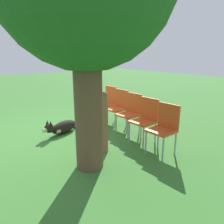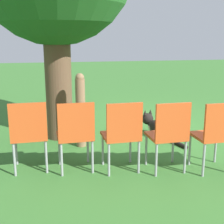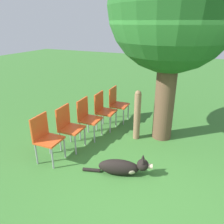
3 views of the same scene
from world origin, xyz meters
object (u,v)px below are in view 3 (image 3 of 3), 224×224
object	(u,v)px
red_chair_3	(103,108)
red_chair_4	(117,102)
red_chair_2	(87,116)
red_chair_1	(68,125)
dog	(123,167)
red_chair_0	(45,136)
oak_tree	(174,8)
fence_post	(137,115)

from	to	relation	value
red_chair_3	red_chair_4	xyz separation A→B (m)	(0.11, 0.56, 0.00)
red_chair_2	red_chair_4	bearing A→B (deg)	76.18
red_chair_2	red_chair_1	bearing A→B (deg)	-103.82
dog	red_chair_0	bearing A→B (deg)	170.76
red_chair_1	red_chair_4	xyz separation A→B (m)	(0.34, 1.69, 0.00)
red_chair_1	red_chair_2	world-z (taller)	same
oak_tree	fence_post	world-z (taller)	oak_tree
red_chair_2	red_chair_4	world-z (taller)	same
dog	red_chair_1	distance (m)	1.47
fence_post	red_chair_2	bearing A→B (deg)	-158.44
dog	oak_tree	bearing A→B (deg)	63.11
red_chair_2	red_chair_0	bearing A→B (deg)	-103.82
dog	red_chair_1	xyz separation A→B (m)	(-1.37, 0.37, 0.37)
red_chair_4	dog	bearing A→B (deg)	-65.76
red_chair_2	red_chair_3	xyz separation A→B (m)	(0.11, 0.56, 0.00)
dog	red_chair_4	size ratio (longest dim) A/B	1.31
dog	red_chair_3	xyz separation A→B (m)	(-1.14, 1.49, 0.37)
fence_post	red_chair_4	xyz separation A→B (m)	(-0.81, 0.72, -0.05)
dog	red_chair_3	world-z (taller)	red_chair_3
red_chair_4	red_chair_0	bearing A→B (deg)	-103.82
red_chair_2	red_chair_4	xyz separation A→B (m)	(0.23, 1.13, 0.00)
fence_post	red_chair_1	xyz separation A→B (m)	(-1.15, -0.97, -0.05)
oak_tree	red_chair_2	bearing A→B (deg)	-155.30
red_chair_3	red_chair_4	size ratio (longest dim) A/B	1.00
red_chair_2	dog	bearing A→B (deg)	-38.81
fence_post	red_chair_4	distance (m)	1.08
oak_tree	red_chair_3	size ratio (longest dim) A/B	4.39
oak_tree	red_chair_2	xyz separation A→B (m)	(-1.55, -0.71, -2.19)
red_chair_0	red_chair_4	distance (m)	2.30
dog	red_chair_4	distance (m)	2.33
fence_post	red_chair_4	size ratio (longest dim) A/B	1.25
oak_tree	red_chair_4	distance (m)	2.59
oak_tree	red_chair_3	distance (m)	2.62
dog	red_chair_1	world-z (taller)	red_chair_1
oak_tree	red_chair_2	size ratio (longest dim) A/B	4.39
red_chair_3	red_chair_1	bearing A→B (deg)	-103.82
red_chair_2	red_chair_3	world-z (taller)	same
fence_post	red_chair_2	distance (m)	1.12
red_chair_0	red_chair_2	bearing A→B (deg)	76.18
oak_tree	red_chair_4	world-z (taller)	oak_tree
dog	red_chair_2	xyz separation A→B (m)	(-1.26, 0.93, 0.37)
red_chair_0	red_chair_1	distance (m)	0.57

